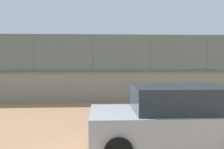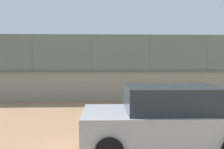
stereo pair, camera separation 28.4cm
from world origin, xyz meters
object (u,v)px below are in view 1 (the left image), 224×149
object	(u,v)px
player_near_wall_returning	(164,77)
spare_ball_by_wall	(37,98)
player_crossing_court	(43,76)
sports_ball	(178,95)
parked_car_silver	(172,117)

from	to	relation	value
player_near_wall_returning	spare_ball_by_wall	distance (m)	8.71
player_near_wall_returning	spare_ball_by_wall	xyz separation A→B (m)	(8.23, 2.66, -0.96)
player_crossing_court	sports_ball	world-z (taller)	player_crossing_court
player_crossing_court	sports_ball	distance (m)	10.81
sports_ball	parked_car_silver	size ratio (longest dim) A/B	0.03
player_crossing_court	spare_ball_by_wall	world-z (taller)	player_crossing_court
player_crossing_court	spare_ball_by_wall	bearing A→B (deg)	97.53
player_near_wall_returning	player_crossing_court	world-z (taller)	player_near_wall_returning
player_crossing_court	parked_car_silver	world-z (taller)	parked_car_silver
sports_ball	spare_ball_by_wall	size ratio (longest dim) A/B	1.53
player_crossing_court	parked_car_silver	xyz separation A→B (m)	(-5.89, 14.26, -0.05)
spare_ball_by_wall	parked_car_silver	distance (m)	9.80
parked_car_silver	player_near_wall_returning	bearing A→B (deg)	-105.89
parked_car_silver	sports_ball	bearing A→B (deg)	-110.80
spare_ball_by_wall	sports_ball	bearing A→B (deg)	-178.84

